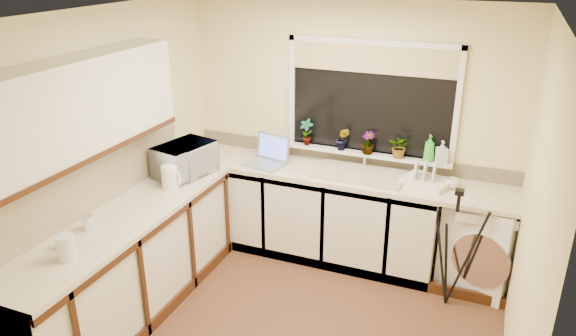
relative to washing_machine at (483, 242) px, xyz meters
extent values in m
plane|color=brown|center=(-1.35, -1.24, -0.42)|extent=(3.20, 3.20, 0.00)
plane|color=white|center=(-1.35, -1.24, 2.03)|extent=(3.20, 3.20, 0.00)
plane|color=beige|center=(-1.35, 0.26, 0.80)|extent=(3.20, 0.00, 3.20)
plane|color=beige|center=(-1.35, -2.74, 0.80)|extent=(3.20, 0.00, 3.20)
plane|color=beige|center=(-2.95, -1.24, 0.80)|extent=(0.00, 3.00, 3.00)
plane|color=beige|center=(0.25, -1.24, 0.80)|extent=(0.00, 3.00, 3.00)
cube|color=silver|center=(-1.67, -0.04, 0.01)|extent=(2.55, 0.60, 0.86)
cube|color=silver|center=(-2.65, -1.54, 0.01)|extent=(0.54, 2.40, 0.86)
cube|color=beige|center=(-1.35, -0.04, 0.46)|extent=(3.20, 0.60, 0.04)
cube|color=beige|center=(-2.65, -1.54, 0.46)|extent=(0.60, 2.40, 0.04)
cube|color=silver|center=(-2.79, -1.69, 1.38)|extent=(0.28, 1.90, 0.70)
cube|color=beige|center=(-2.94, -1.54, 0.70)|extent=(0.02, 2.40, 0.45)
cube|color=beige|center=(-1.35, 0.24, 0.55)|extent=(3.20, 0.02, 0.14)
cube|color=black|center=(-1.15, 0.24, 1.13)|extent=(1.50, 0.02, 1.00)
cube|color=tan|center=(-1.15, 0.22, 1.50)|extent=(1.50, 0.02, 0.25)
cube|color=white|center=(-1.15, 0.19, 0.61)|extent=(1.60, 0.14, 0.03)
cube|color=tan|center=(-1.15, -0.04, 0.49)|extent=(0.82, 0.46, 0.03)
cylinder|color=silver|center=(-1.15, 0.14, 0.60)|extent=(0.03, 0.03, 0.24)
cube|color=white|center=(0.00, 0.00, 0.00)|extent=(0.74, 0.73, 0.84)
cube|color=#93939A|center=(-2.07, -0.15, 0.49)|extent=(0.41, 0.34, 0.02)
cube|color=#5268E0|center=(-2.03, 0.00, 0.63)|extent=(0.37, 0.13, 0.26)
cylinder|color=white|center=(-2.61, -0.93, 0.58)|extent=(0.15, 0.15, 0.20)
cube|color=silver|center=(-0.54, -0.03, 0.51)|extent=(0.47, 0.41, 0.06)
cylinder|color=silver|center=(-2.59, -2.19, 0.57)|extent=(0.12, 0.12, 0.18)
cylinder|color=white|center=(-2.75, -1.81, 0.54)|extent=(0.08, 0.08, 0.11)
imported|color=silver|center=(-2.64, -0.63, 0.63)|extent=(0.47, 0.60, 0.30)
imported|color=#999999|center=(-1.75, 0.16, 0.76)|extent=(0.15, 0.12, 0.26)
imported|color=#999999|center=(-1.38, 0.16, 0.74)|extent=(0.13, 0.11, 0.22)
imported|color=#999999|center=(-1.13, 0.15, 0.74)|extent=(0.14, 0.14, 0.21)
imported|color=#999999|center=(-0.83, 0.15, 0.74)|extent=(0.23, 0.21, 0.21)
imported|color=green|center=(-0.57, 0.17, 0.75)|extent=(0.12, 0.13, 0.25)
imported|color=#999999|center=(-0.46, 0.16, 0.73)|extent=(0.12, 0.13, 0.21)
imported|color=silver|center=(-0.32, -0.02, 0.52)|extent=(0.12, 0.12, 0.09)
imported|color=beige|center=(-2.69, -2.07, 0.53)|extent=(0.11, 0.11, 0.09)
camera|label=1|loc=(-0.04, -4.55, 2.42)|focal=33.69mm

